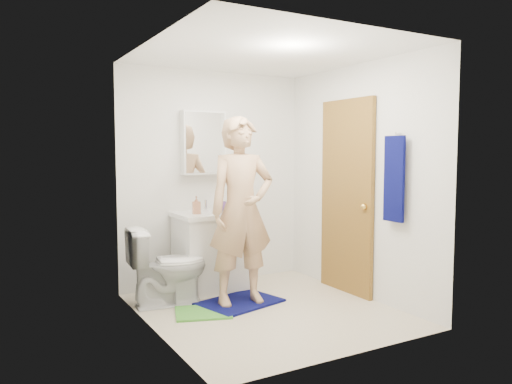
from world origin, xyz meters
TOP-DOWN VIEW (x-y plane):
  - floor at (0.00, 0.00)m, footprint 2.20×2.40m
  - ceiling at (0.00, 0.00)m, footprint 2.20×2.40m
  - wall_back at (0.00, 1.21)m, footprint 2.20×0.02m
  - wall_front at (0.00, -1.21)m, footprint 2.20×0.02m
  - wall_left at (-1.11, 0.00)m, footprint 0.02×2.40m
  - wall_right at (1.11, 0.00)m, footprint 0.02×2.40m
  - vanity_cabinet at (-0.15, 0.91)m, footprint 0.75×0.55m
  - countertop at (-0.15, 0.91)m, footprint 0.79×0.59m
  - sink_basin at (-0.15, 0.91)m, footprint 0.40×0.40m
  - faucet at (-0.15, 1.09)m, footprint 0.03×0.03m
  - medicine_cabinet at (-0.15, 1.14)m, footprint 0.50×0.12m
  - mirror_panel at (-0.15, 1.08)m, footprint 0.46×0.01m
  - door at (1.07, 0.15)m, footprint 0.05×0.80m
  - door_knob at (1.03, -0.17)m, footprint 0.07×0.07m
  - towel at (1.03, -0.57)m, footprint 0.03×0.24m
  - towel_hook at (1.07, -0.57)m, footprint 0.06×0.02m
  - toilet at (-0.76, 0.64)m, footprint 0.79×0.50m
  - bath_mat at (-0.13, 0.33)m, footprint 0.88×0.72m
  - green_rug at (-0.57, 0.22)m, footprint 0.61×0.56m
  - soap_dispenser at (-0.36, 0.86)m, footprint 0.11×0.11m
  - toothbrush_cup at (0.00, 1.01)m, footprint 0.15×0.15m
  - man at (-0.12, 0.29)m, footprint 0.69×0.48m

SIDE VIEW (x-z plane):
  - floor at x=0.00m, z-range -0.02..0.00m
  - green_rug at x=-0.57m, z-range 0.00..0.02m
  - bath_mat at x=-0.13m, z-range 0.00..0.02m
  - toilet at x=-0.76m, z-range 0.00..0.77m
  - vanity_cabinet at x=-0.15m, z-range 0.00..0.80m
  - countertop at x=-0.15m, z-range 0.80..0.85m
  - sink_basin at x=-0.15m, z-range 0.83..0.86m
  - toothbrush_cup at x=0.00m, z-range 0.85..0.95m
  - faucet at x=-0.15m, z-range 0.85..0.97m
  - man at x=-0.12m, z-range 0.02..1.84m
  - soap_dispenser at x=-0.36m, z-range 0.85..1.04m
  - door_knob at x=1.03m, z-range 0.91..0.98m
  - door at x=1.07m, z-range 0.00..2.05m
  - wall_back at x=0.00m, z-range 0.00..2.40m
  - wall_front at x=0.00m, z-range 0.00..2.40m
  - wall_left at x=-1.11m, z-range 0.00..2.40m
  - wall_right at x=1.11m, z-range 0.00..2.40m
  - towel at x=1.03m, z-range 0.85..1.65m
  - medicine_cabinet at x=-0.15m, z-range 1.25..1.95m
  - mirror_panel at x=-0.15m, z-range 1.27..1.93m
  - towel_hook at x=1.07m, z-range 1.66..1.68m
  - ceiling at x=0.00m, z-range 2.40..2.42m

